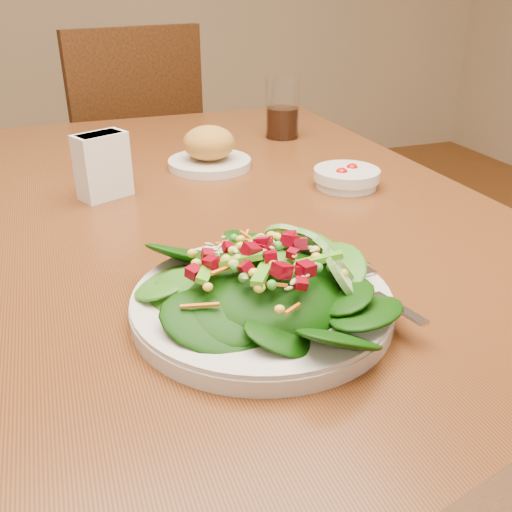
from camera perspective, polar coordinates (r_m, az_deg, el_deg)
name	(u,v)px	position (r m, az deg, el deg)	size (l,w,h in m)	color
ground_plane	(233,495)	(1.47, -2.34, -22.80)	(5.00, 5.00, 0.00)	brown
dining_table	(226,250)	(1.07, -2.97, 0.64)	(0.90, 1.40, 0.75)	brown
chair_far	(129,167)	(2.03, -12.58, 8.67)	(0.55, 0.55, 0.98)	#432310
salad_plate	(270,287)	(0.67, 1.44, -3.13)	(0.31, 0.31, 0.09)	silver
bread_plate	(209,151)	(1.20, -4.70, 10.45)	(0.17, 0.17, 0.09)	silver
tomato_bowl	(346,178)	(1.10, 9.03, 7.76)	(0.12, 0.12, 0.04)	silver
drinking_glass	(282,112)	(1.43, 2.66, 14.20)	(0.08, 0.08, 0.14)	silver
napkin_holder	(102,164)	(1.05, -15.11, 8.86)	(0.10, 0.08, 0.12)	white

